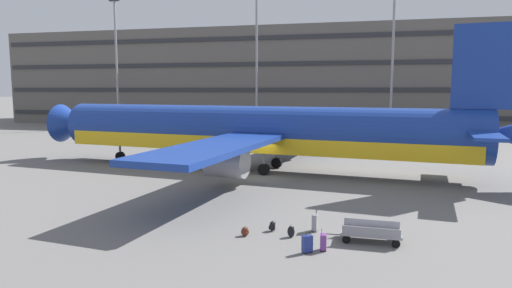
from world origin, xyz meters
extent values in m
plane|color=slate|center=(0.00, 0.00, 0.00)|extent=(600.00, 600.00, 0.00)
cube|color=#605B56|center=(0.00, 54.99, 8.82)|extent=(123.74, 21.84, 17.65)
cube|color=#2D2D33|center=(0.00, 43.97, 2.21)|extent=(122.50, 0.24, 0.70)
cube|color=#2D2D33|center=(0.00, 43.97, 6.62)|extent=(122.50, 0.24, 0.70)
cube|color=#2D2D33|center=(0.00, 43.97, 11.03)|extent=(122.50, 0.24, 0.70)
cube|color=#2D2D33|center=(0.00, 43.97, 15.44)|extent=(122.50, 0.24, 0.70)
cylinder|color=navy|center=(-1.02, 3.16, 3.41)|extent=(35.58, 7.89, 3.88)
cube|color=yellow|center=(-1.02, 3.16, 2.34)|extent=(34.16, 7.66, 1.24)
cone|color=navy|center=(-19.64, 5.30, 3.41)|extent=(3.50, 4.01, 3.68)
cube|color=navy|center=(15.96, 1.21, 8.26)|extent=(4.66, 0.89, 5.82)
cube|color=navy|center=(15.14, -2.41, 3.89)|extent=(2.45, 5.99, 0.20)
cube|color=navy|center=(15.98, 4.91, 3.89)|extent=(2.45, 5.99, 0.20)
cube|color=navy|center=(-1.09, -6.26, 3.12)|extent=(6.07, 15.26, 0.36)
cube|color=navy|center=(1.05, 12.35, 3.12)|extent=(6.07, 15.26, 0.36)
cylinder|color=#9E9EA3|center=(-1.28, -3.55, 1.75)|extent=(3.00, 2.44, 2.13)
cylinder|color=#9E9EA3|center=(0.25, 9.75, 1.75)|extent=(3.00, 2.44, 2.13)
cylinder|color=black|center=(-14.37, 4.69, 0.45)|extent=(0.93, 0.45, 0.90)
cylinder|color=slate|center=(-14.37, 4.69, 1.18)|extent=(0.20, 0.20, 1.47)
cylinder|color=black|center=(0.20, 1.36, 0.45)|extent=(0.93, 0.45, 0.90)
cylinder|color=slate|center=(0.20, 1.36, 1.18)|extent=(0.20, 0.20, 1.47)
cylinder|color=black|center=(0.58, 4.63, 0.45)|extent=(0.93, 0.45, 0.90)
cylinder|color=slate|center=(0.58, 4.63, 1.18)|extent=(0.20, 0.20, 1.47)
cylinder|color=gray|center=(-34.02, 37.29, 10.71)|extent=(0.36, 0.36, 21.42)
cylinder|color=gray|center=(-9.33, 37.29, 10.69)|extent=(0.36, 0.36, 21.38)
cylinder|color=gray|center=(11.22, 37.29, 12.67)|extent=(0.36, 0.36, 25.34)
cube|color=navy|center=(5.80, -14.78, 0.39)|extent=(0.47, 0.44, 0.68)
cylinder|color=#333338|center=(5.75, -14.90, 0.80)|extent=(0.02, 0.02, 0.14)
cylinder|color=#333338|center=(5.93, -14.76, 0.80)|extent=(0.02, 0.02, 0.14)
cube|color=black|center=(5.84, -14.83, 0.87)|extent=(0.20, 0.16, 0.02)
cylinder|color=black|center=(5.61, -14.81, 0.03)|extent=(0.05, 0.05, 0.05)
cylinder|color=black|center=(5.87, -14.60, 0.03)|extent=(0.05, 0.05, 0.05)
cylinder|color=black|center=(5.72, -14.95, 0.03)|extent=(0.05, 0.05, 0.05)
cylinder|color=black|center=(5.99, -14.74, 0.03)|extent=(0.05, 0.05, 0.05)
cube|color=#72388C|center=(6.41, -14.34, 0.37)|extent=(0.29, 0.39, 0.65)
cylinder|color=#333338|center=(6.33, -14.25, 0.80)|extent=(0.02, 0.02, 0.21)
cylinder|color=#333338|center=(6.35, -14.45, 0.80)|extent=(0.02, 0.02, 0.21)
cube|color=black|center=(6.34, -14.35, 0.90)|extent=(0.04, 0.20, 0.02)
cylinder|color=black|center=(6.50, -14.19, 0.03)|extent=(0.05, 0.02, 0.05)
cylinder|color=black|center=(6.53, -14.47, 0.03)|extent=(0.05, 0.02, 0.05)
cylinder|color=black|center=(6.30, -14.21, 0.03)|extent=(0.05, 0.02, 0.05)
cylinder|color=black|center=(6.33, -14.49, 0.03)|extent=(0.05, 0.02, 0.05)
cube|color=gray|center=(5.76, -11.83, 0.43)|extent=(0.25, 0.42, 0.76)
cylinder|color=#333338|center=(5.83, -11.94, 0.91)|extent=(0.02, 0.02, 0.20)
cylinder|color=#333338|center=(5.84, -11.72, 0.91)|extent=(0.02, 0.02, 0.20)
cube|color=black|center=(5.83, -11.83, 1.01)|extent=(0.04, 0.23, 0.02)
cylinder|color=black|center=(5.66, -11.99, 0.03)|extent=(0.05, 0.02, 0.05)
cylinder|color=black|center=(5.68, -11.66, 0.03)|extent=(0.05, 0.02, 0.05)
cylinder|color=black|center=(5.85, -12.00, 0.03)|extent=(0.05, 0.02, 0.05)
cylinder|color=black|center=(5.87, -11.67, 0.03)|extent=(0.05, 0.02, 0.05)
ellipsoid|color=black|center=(3.79, -12.31, 0.24)|extent=(0.27, 0.31, 0.48)
ellipsoid|color=black|center=(3.68, -12.30, 0.17)|extent=(0.12, 0.22, 0.22)
torus|color=black|center=(3.83, -12.31, 0.49)|extent=(0.02, 0.08, 0.08)
cube|color=black|center=(3.91, -12.39, 0.24)|extent=(0.03, 0.04, 0.41)
cube|color=black|center=(3.91, -12.23, 0.24)|extent=(0.03, 0.04, 0.41)
ellipsoid|color=#592619|center=(2.73, -13.33, 0.20)|extent=(0.41, 0.33, 0.40)
ellipsoid|color=#592619|center=(2.76, -13.44, 0.14)|extent=(0.28, 0.17, 0.18)
torus|color=black|center=(2.72, -13.29, 0.41)|extent=(0.08, 0.03, 0.08)
cube|color=black|center=(2.80, -13.20, 0.20)|extent=(0.04, 0.03, 0.34)
cube|color=black|center=(2.61, -13.24, 0.20)|extent=(0.04, 0.03, 0.34)
ellipsoid|color=black|center=(4.82, -12.99, 0.26)|extent=(0.36, 0.23, 0.52)
ellipsoid|color=black|center=(4.81, -13.08, 0.18)|extent=(0.25, 0.11, 0.23)
torus|color=black|center=(4.82, -12.96, 0.53)|extent=(0.08, 0.02, 0.08)
cube|color=black|center=(4.92, -12.90, 0.26)|extent=(0.04, 0.03, 0.44)
cube|color=black|center=(4.73, -12.89, 0.26)|extent=(0.04, 0.03, 0.44)
cube|color=gray|center=(8.37, -12.70, 0.42)|extent=(2.63, 1.36, 0.12)
cylinder|color=#4C4C51|center=(6.72, -12.66, 0.18)|extent=(0.70, 0.07, 0.05)
cube|color=gray|center=(8.35, -13.31, 0.62)|extent=(2.47, 0.09, 0.40)
cube|color=gray|center=(8.38, -12.08, 0.62)|extent=(2.47, 0.09, 0.40)
cylinder|color=black|center=(7.31, -13.23, 0.18)|extent=(0.36, 0.11, 0.36)
cylinder|color=black|center=(7.34, -12.12, 0.18)|extent=(0.36, 0.11, 0.36)
cylinder|color=black|center=(9.39, -13.27, 0.18)|extent=(0.36, 0.11, 0.36)
cylinder|color=black|center=(9.42, -12.17, 0.18)|extent=(0.36, 0.11, 0.36)
camera|label=1|loc=(8.12, -32.73, 6.73)|focal=31.68mm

